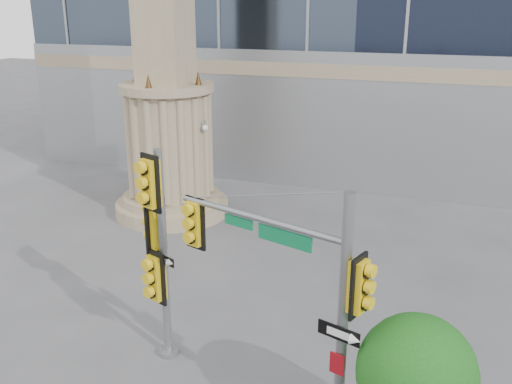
% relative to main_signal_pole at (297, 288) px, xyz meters
% --- Properties ---
extents(ground, '(120.00, 120.00, 0.00)m').
position_rel_main_signal_pole_xyz_m(ground, '(-1.94, 1.21, -3.19)').
color(ground, '#545456').
rests_on(ground, ground).
extents(monument, '(4.40, 4.40, 16.60)m').
position_rel_main_signal_pole_xyz_m(monument, '(-7.94, 10.21, 2.32)').
color(monument, gray).
rests_on(monument, ground).
extents(main_signal_pole, '(3.86, 1.58, 5.15)m').
position_rel_main_signal_pole_xyz_m(main_signal_pole, '(0.00, 0.00, 0.00)').
color(main_signal_pole, slate).
rests_on(main_signal_pole, ground).
extents(secondary_signal_pole, '(0.85, 0.83, 5.02)m').
position_rel_main_signal_pole_xyz_m(secondary_signal_pole, '(-3.63, 1.53, -0.25)').
color(secondary_signal_pole, slate).
rests_on(secondary_signal_pole, ground).
extents(street_tree, '(2.03, 1.98, 3.16)m').
position_rel_main_signal_pole_xyz_m(street_tree, '(2.18, -0.29, -1.12)').
color(street_tree, gray).
rests_on(street_tree, ground).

